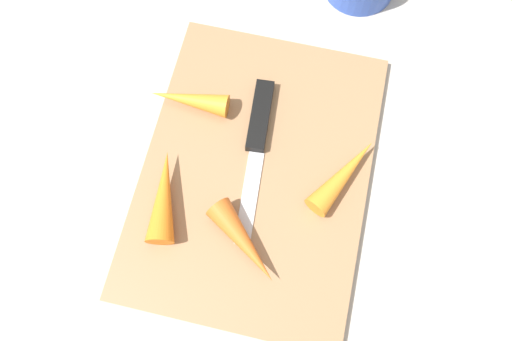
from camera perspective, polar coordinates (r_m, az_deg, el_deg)
The scene contains 7 objects.
ground_plane at distance 0.58m, azimuth 0.00°, elevation -0.39°, with size 1.40×1.40×0.00m, color #ADA8A0.
cutting_board at distance 0.57m, azimuth 0.00°, elevation -0.20°, with size 0.36×0.26×0.01m, color #99704C.
knife at distance 0.58m, azimuth 0.29°, elevation 5.21°, with size 0.20×0.03×0.01m.
carrot_shortest at distance 0.59m, azimuth -7.83°, elevation 8.20°, with size 0.03×0.03×0.09m, color orange.
carrot_short at distance 0.53m, azimuth -1.39°, elevation -8.43°, with size 0.03×0.03×0.10m, color orange.
carrot_longest at distance 0.56m, azimuth 10.25°, elevation -0.47°, with size 0.03×0.03×0.11m, color orange.
carrot_long at distance 0.55m, azimuth -10.74°, elevation -2.92°, with size 0.03×0.03×0.10m, color orange.
Camera 1 is at (-0.18, -0.04, 0.55)m, focal length 34.25 mm.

